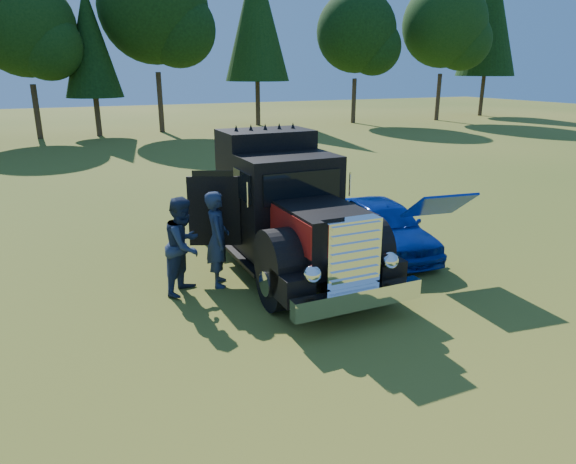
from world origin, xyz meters
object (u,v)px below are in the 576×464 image
(diamond_t_truck, at_px, (281,211))
(spectator_near, at_px, (218,239))
(spectator_far, at_px, (184,245))
(hotrod_coupe, at_px, (383,226))

(diamond_t_truck, bearing_deg, spectator_near, -162.73)
(spectator_near, height_order, spectator_far, spectator_near)
(diamond_t_truck, distance_m, spectator_near, 1.73)
(hotrod_coupe, bearing_deg, spectator_near, -175.71)
(hotrod_coupe, distance_m, spectator_far, 5.03)
(diamond_t_truck, height_order, spectator_near, diamond_t_truck)
(diamond_t_truck, xyz_separation_m, spectator_far, (-2.34, -0.57, -0.29))
(hotrod_coupe, xyz_separation_m, spectator_near, (-4.29, -0.32, 0.34))
(diamond_t_truck, bearing_deg, spectator_far, -166.32)
(diamond_t_truck, distance_m, spectator_far, 2.43)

